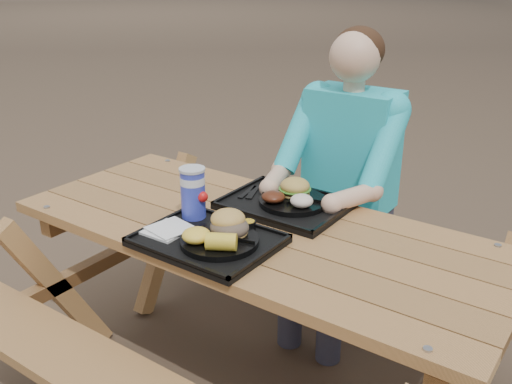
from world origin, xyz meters
The scene contains 17 objects.
picnic_table centered at (0.00, 0.00, 0.38)m, with size 1.80×1.49×0.75m, color #999999, non-canonical shape.
tray_near centered at (-0.05, -0.21, 0.76)m, with size 0.45×0.35×0.02m, color black.
tray_far centered at (0.00, 0.20, 0.76)m, with size 0.45×0.35×0.02m, color black.
plate_near centered at (0.01, -0.22, 0.78)m, with size 0.26×0.26×0.02m, color black.
plate_far centered at (0.03, 0.21, 0.78)m, with size 0.26×0.26×0.02m, color black.
napkin_stack centered at (-0.20, -0.25, 0.78)m, with size 0.14×0.14×0.02m, color silver.
soda_cup centered at (-0.20, -0.10, 0.86)m, with size 0.09×0.09×0.18m, color #1623AA.
condiment_bbq centered at (-0.05, -0.08, 0.78)m, with size 0.05×0.05×0.03m, color black.
condiment_mustard centered at (0.02, -0.07, 0.79)m, with size 0.05×0.05×0.03m, color gold.
sandwich centered at (0.02, -0.17, 0.85)m, with size 0.12×0.12×0.13m, color gold, non-canonical shape.
mac_cheese centered at (-0.04, -0.28, 0.81)m, with size 0.09×0.09×0.05m, color yellow.
corn_cob centered at (0.06, -0.28, 0.82)m, with size 0.10×0.10×0.06m, color yellow, non-canonical shape.
cutlery_far centered at (-0.16, 0.21, 0.77)m, with size 0.02×0.14×0.01m, color black.
burger centered at (0.01, 0.24, 0.84)m, with size 0.12×0.12×0.10m, color #BE9643, non-canonical shape.
baked_beans centered at (-0.02, 0.14, 0.81)m, with size 0.09×0.09×0.04m, color #4F1F0F.
potato_salad centered at (0.09, 0.16, 0.81)m, with size 0.09×0.09×0.05m, color beige.
diner centered at (0.04, 0.65, 0.64)m, with size 0.48×0.84×1.28m, color #1BC2B1, non-canonical shape.
Camera 1 is at (1.07, -1.51, 1.63)m, focal length 40.00 mm.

